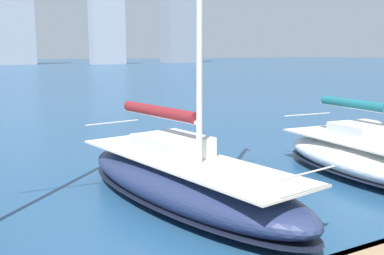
# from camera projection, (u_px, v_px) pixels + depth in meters

# --- Properties ---
(sailboat_teal) EXTENTS (3.58, 7.83, 11.59)m
(sailboat_teal) POSITION_uv_depth(u_px,v_px,m) (371.00, 157.00, 15.15)
(sailboat_teal) COLOR white
(sailboat_teal) RESTS_ON ground
(sailboat_maroon) EXTENTS (4.01, 9.39, 10.33)m
(sailboat_maroon) POSITION_uv_depth(u_px,v_px,m) (183.00, 179.00, 12.41)
(sailboat_maroon) COLOR navy
(sailboat_maroon) RESTS_ON ground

